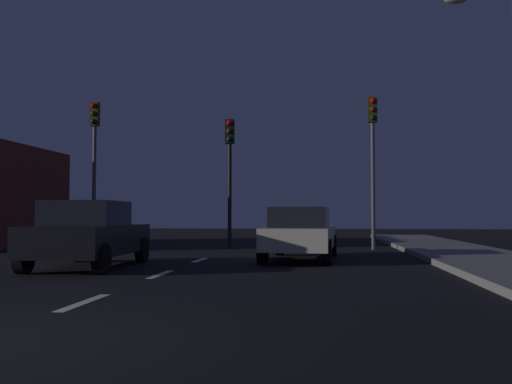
# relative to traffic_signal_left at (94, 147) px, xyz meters

# --- Properties ---
(ground_plane) EXTENTS (80.00, 80.00, 0.00)m
(ground_plane) POSITION_rel_traffic_signal_left_xyz_m (5.21, -8.43, -3.81)
(ground_plane) COLOR black
(lane_stripe_second) EXTENTS (0.16, 1.60, 0.01)m
(lane_stripe_second) POSITION_rel_traffic_signal_left_xyz_m (5.21, -12.83, -3.81)
(lane_stripe_second) COLOR silver
(lane_stripe_second) RESTS_ON ground_plane
(lane_stripe_third) EXTENTS (0.16, 1.60, 0.01)m
(lane_stripe_third) POSITION_rel_traffic_signal_left_xyz_m (5.21, -9.03, -3.81)
(lane_stripe_third) COLOR silver
(lane_stripe_third) RESTS_ON ground_plane
(lane_stripe_fourth) EXTENTS (0.16, 1.60, 0.01)m
(lane_stripe_fourth) POSITION_rel_traffic_signal_left_xyz_m (5.21, -5.23, -3.81)
(lane_stripe_fourth) COLOR silver
(lane_stripe_fourth) RESTS_ON ground_plane
(traffic_signal_left) EXTENTS (0.32, 0.38, 5.49)m
(traffic_signal_left) POSITION_rel_traffic_signal_left_xyz_m (0.00, 0.00, 0.00)
(traffic_signal_left) COLOR #4C4C51
(traffic_signal_left) RESTS_ON ground_plane
(traffic_signal_center) EXTENTS (0.32, 0.38, 4.75)m
(traffic_signal_center) POSITION_rel_traffic_signal_left_xyz_m (5.17, -0.00, -0.48)
(traffic_signal_center) COLOR black
(traffic_signal_center) RESTS_ON ground_plane
(traffic_signal_right) EXTENTS (0.32, 0.38, 5.44)m
(traffic_signal_right) POSITION_rel_traffic_signal_left_xyz_m (10.33, -0.00, -0.04)
(traffic_signal_right) COLOR #4C4C51
(traffic_signal_right) RESTS_ON ground_plane
(car_stopped_ahead) EXTENTS (2.04, 4.37, 1.44)m
(car_stopped_ahead) POSITION_rel_traffic_signal_left_xyz_m (7.94, -4.91, -3.08)
(car_stopped_ahead) COLOR beige
(car_stopped_ahead) RESTS_ON ground_plane
(car_adjacent_lane) EXTENTS (2.04, 4.24, 1.55)m
(car_adjacent_lane) POSITION_rel_traffic_signal_left_xyz_m (3.11, -7.76, -3.03)
(car_adjacent_lane) COLOR black
(car_adjacent_lane) RESTS_ON ground_plane
(street_lamp_right) EXTENTS (1.71, 0.36, 6.51)m
(street_lamp_right) POSITION_rel_traffic_signal_left_xyz_m (12.74, -6.90, 0.14)
(street_lamp_right) COLOR #2D2D30
(street_lamp_right) RESTS_ON ground_plane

